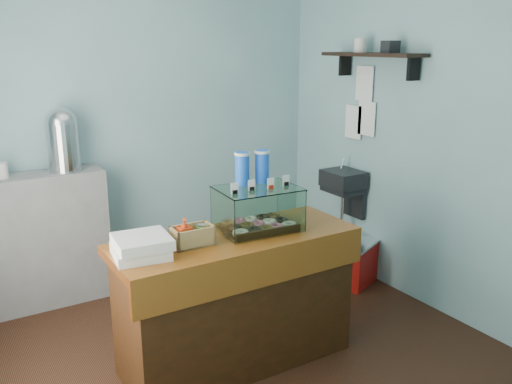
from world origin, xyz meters
TOP-DOWN VIEW (x-y plane):
  - ground at (0.00, 0.00)m, footprint 3.50×3.50m
  - room_shell at (0.03, 0.01)m, footprint 3.54×3.04m
  - counter at (0.00, -0.25)m, footprint 1.60×0.60m
  - back_shelf at (-0.90, 1.32)m, footprint 1.00×0.32m
  - display_case at (0.20, -0.18)m, footprint 0.55×0.42m
  - condiment_crate at (-0.31, -0.25)m, footprint 0.25×0.15m
  - pastry_boxes at (-0.63, -0.26)m, footprint 0.35×0.35m
  - coffee_urn at (-0.68, 1.32)m, footprint 0.28×0.28m
  - red_cooler at (1.51, 0.29)m, footprint 0.54×0.48m

SIDE VIEW (x-z plane):
  - ground at x=0.00m, z-range 0.00..0.00m
  - red_cooler at x=1.51m, z-range 0.00..0.39m
  - counter at x=0.00m, z-range 0.01..0.91m
  - back_shelf at x=-0.90m, z-range 0.00..1.10m
  - pastry_boxes at x=-0.63m, z-range 0.90..1.02m
  - condiment_crate at x=-0.31m, z-range 0.87..1.06m
  - display_case at x=0.20m, z-range 0.81..1.31m
  - coffee_urn at x=-0.68m, z-range 1.11..1.62m
  - room_shell at x=0.03m, z-range 0.30..3.12m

